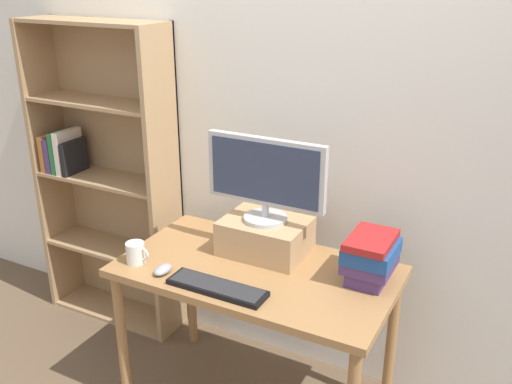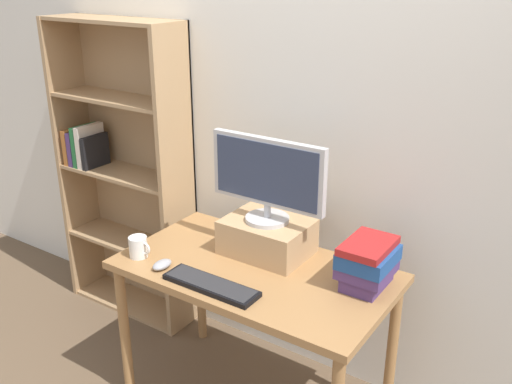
% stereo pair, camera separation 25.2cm
% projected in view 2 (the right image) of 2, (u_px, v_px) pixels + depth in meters
% --- Properties ---
extents(back_wall, '(7.00, 0.08, 2.60)m').
position_uv_depth(back_wall, '(312.00, 131.00, 2.77)').
color(back_wall, silver).
rests_on(back_wall, ground_plane).
extents(desk, '(1.25, 0.69, 0.77)m').
position_uv_depth(desk, '(255.00, 286.00, 2.61)').
color(desk, '#9E7042').
rests_on(desk, ground_plane).
extents(bookshelf_unit, '(0.87, 0.28, 1.79)m').
position_uv_depth(bookshelf_unit, '(124.00, 170.00, 3.41)').
color(bookshelf_unit, tan).
rests_on(bookshelf_unit, ground_plane).
extents(riser_box, '(0.39, 0.30, 0.17)m').
position_uv_depth(riser_box, '(267.00, 237.00, 2.69)').
color(riser_box, tan).
rests_on(riser_box, desk).
extents(computer_monitor, '(0.58, 0.21, 0.40)m').
position_uv_depth(computer_monitor, '(267.00, 177.00, 2.58)').
color(computer_monitor, '#B7B7BA').
rests_on(computer_monitor, riser_box).
extents(keyboard, '(0.44, 0.12, 0.02)m').
position_uv_depth(keyboard, '(211.00, 285.00, 2.42)').
color(keyboard, black).
rests_on(keyboard, desk).
extents(computer_mouse, '(0.06, 0.10, 0.04)m').
position_uv_depth(computer_mouse, '(162.00, 265.00, 2.57)').
color(computer_mouse, '#99999E').
rests_on(computer_mouse, desk).
extents(book_stack, '(0.20, 0.26, 0.21)m').
position_uv_depth(book_stack, '(368.00, 263.00, 2.39)').
color(book_stack, '#4C336B').
rests_on(book_stack, desk).
extents(coffee_mug, '(0.12, 0.09, 0.10)m').
position_uv_depth(coffee_mug, '(139.00, 247.00, 2.66)').
color(coffee_mug, white).
rests_on(coffee_mug, desk).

